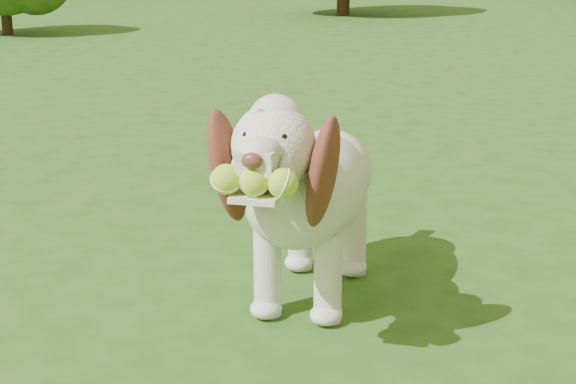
% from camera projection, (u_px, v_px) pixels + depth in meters
% --- Properties ---
extents(ground, '(80.00, 80.00, 0.00)m').
position_uv_depth(ground, '(275.00, 292.00, 3.75)').
color(ground, '#214C15').
rests_on(ground, ground).
extents(dog, '(0.49, 1.35, 0.88)m').
position_uv_depth(dog, '(307.00, 184.00, 3.52)').
color(dog, silver).
rests_on(dog, ground).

